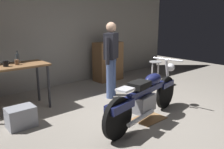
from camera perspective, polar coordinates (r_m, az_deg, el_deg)
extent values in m
plane|color=gray|center=(4.30, 6.46, -10.09)|extent=(12.00, 12.00, 0.00)
cube|color=gray|center=(6.18, -12.90, 11.69)|extent=(8.00, 0.12, 3.10)
cube|color=brown|center=(4.59, -23.96, 1.88)|extent=(1.30, 0.64, 0.04)
cylinder|color=#2D2D33|center=(4.66, -15.55, -2.98)|extent=(0.05, 0.05, 0.86)
cylinder|color=#2D2D33|center=(5.12, -18.06, -1.68)|extent=(0.05, 0.05, 0.86)
cylinder|color=black|center=(4.62, 13.20, -4.40)|extent=(0.64, 0.19, 0.64)
cylinder|color=black|center=(3.37, 1.46, -10.92)|extent=(0.64, 0.19, 0.64)
cube|color=#191E4C|center=(4.57, 13.32, -2.30)|extent=(0.46, 0.22, 0.10)
cube|color=#191E4C|center=(3.34, 2.01, -7.90)|extent=(0.54, 0.27, 0.12)
cube|color=gray|center=(3.93, 7.93, -7.12)|extent=(0.48, 0.32, 0.28)
cube|color=#191E4C|center=(3.94, 8.78, -3.85)|extent=(1.10, 0.30, 0.10)
ellipsoid|color=#191E4C|center=(4.07, 10.27, -1.15)|extent=(0.47, 0.30, 0.20)
cube|color=black|center=(3.69, 6.92, -2.56)|extent=(0.40, 0.30, 0.10)
cube|color=silver|center=(3.36, 3.31, -3.73)|extent=(0.27, 0.24, 0.03)
cylinder|color=silver|center=(4.59, 13.75, -0.29)|extent=(0.27, 0.10, 0.68)
cylinder|color=silver|center=(4.49, 13.77, 3.71)|extent=(0.14, 0.60, 0.03)
sphere|color=silver|center=(4.66, 14.48, 1.78)|extent=(0.16, 0.16, 0.16)
cylinder|color=silver|center=(3.67, 7.33, -10.68)|extent=(0.70, 0.20, 0.07)
cylinder|color=#4F649B|center=(5.22, 0.15, -0.61)|extent=(0.15, 0.15, 0.88)
cylinder|color=#4F649B|center=(5.03, -0.58, -1.14)|extent=(0.15, 0.15, 0.88)
cube|color=#26262D|center=(4.99, -0.21, 7.16)|extent=(0.44, 0.38, 0.56)
cylinder|color=#26262D|center=(5.23, 0.66, 6.57)|extent=(0.09, 0.09, 0.58)
cylinder|color=#26262D|center=(4.78, -1.16, 5.90)|extent=(0.09, 0.09, 0.58)
sphere|color=tan|center=(4.96, -0.22, 11.75)|extent=(0.22, 0.22, 0.22)
cylinder|color=#B2B2B7|center=(6.15, 10.84, 3.15)|extent=(0.32, 0.32, 0.02)
cylinder|color=#B2B2B7|center=(6.30, 11.33, 0.40)|extent=(0.02, 0.02, 0.62)
cylinder|color=#B2B2B7|center=(6.28, 9.92, 0.42)|extent=(0.02, 0.02, 0.62)
cylinder|color=#B2B2B7|center=(6.13, 10.06, 0.09)|extent=(0.02, 0.02, 0.62)
cylinder|color=#B2B2B7|center=(6.15, 11.50, 0.07)|extent=(0.02, 0.02, 0.62)
cube|color=brown|center=(6.54, -0.99, 3.30)|extent=(0.80, 0.44, 1.10)
sphere|color=tan|center=(6.32, 0.33, 5.69)|extent=(0.04, 0.04, 0.04)
sphere|color=tan|center=(6.37, 0.33, 3.02)|extent=(0.04, 0.04, 0.04)
sphere|color=tan|center=(6.43, 0.33, 0.39)|extent=(0.04, 0.04, 0.04)
cube|color=olive|center=(4.18, 9.26, -10.81)|extent=(0.56, 0.40, 0.01)
cube|color=gray|center=(4.06, -21.83, -9.87)|extent=(0.44, 0.32, 0.34)
cylinder|color=brown|center=(4.59, -22.75, 2.84)|extent=(0.07, 0.07, 0.09)
torus|color=brown|center=(4.60, -22.25, 2.97)|extent=(0.05, 0.01, 0.05)
cylinder|color=black|center=(4.50, -25.09, 2.50)|extent=(0.09, 0.09, 0.11)
torus|color=black|center=(4.52, -24.48, 2.66)|extent=(0.06, 0.01, 0.06)
cylinder|color=#3F4C59|center=(4.75, -22.55, 3.71)|extent=(0.06, 0.06, 0.18)
cylinder|color=#3F4C59|center=(4.73, -22.68, 5.08)|extent=(0.03, 0.03, 0.05)
cylinder|color=black|center=(4.73, -22.71, 5.44)|extent=(0.03, 0.03, 0.01)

